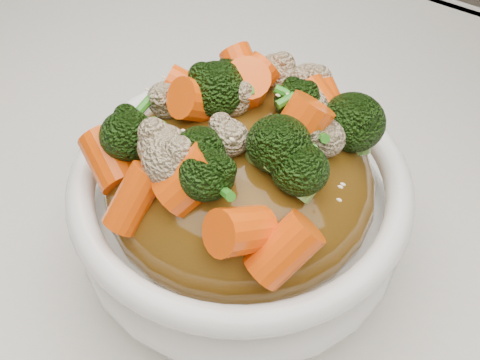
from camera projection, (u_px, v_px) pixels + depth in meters
The scene contains 8 objects.
tablecloth at pixel (232, 212), 0.48m from camera, with size 1.20×0.80×0.04m, color silver.
bowl at pixel (240, 212), 0.40m from camera, with size 0.23×0.23×0.09m, color white, non-canonical shape.
sauce_base at pixel (240, 183), 0.38m from camera, with size 0.18×0.18×0.10m, color #5A3A0F.
carrots at pixel (240, 109), 0.33m from camera, with size 0.18×0.18×0.05m, color #F85308, non-canonical shape.
broccoli at pixel (240, 110), 0.33m from camera, with size 0.18×0.18×0.05m, color black, non-canonical shape.
cauliflower at pixel (240, 113), 0.33m from camera, with size 0.18×0.18×0.04m, color tan, non-canonical shape.
scallions at pixel (240, 107), 0.33m from camera, with size 0.14×0.14×0.02m, color #2C821E, non-canonical shape.
sesame_seeds at pixel (240, 107), 0.33m from camera, with size 0.16×0.16×0.01m, color beige, non-canonical shape.
Camera 1 is at (0.18, -0.24, 1.10)m, focal length 42.00 mm.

